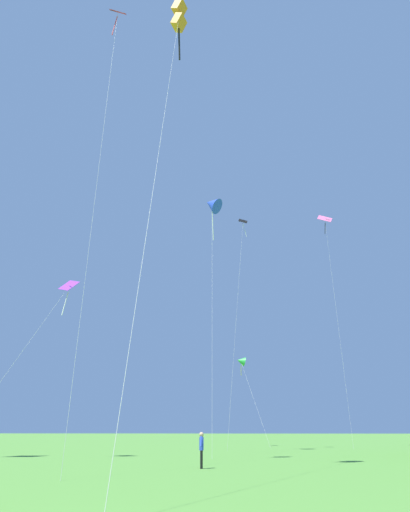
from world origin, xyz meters
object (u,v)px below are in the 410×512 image
Objects in this scene: kite_black_large at (242,238)px; person_in_blue_jacket at (201,446)px; kite_blue_delta at (212,205)px; kite_green_small at (241,361)px; kite_purple_streamer at (65,293)px; kite_pink_low at (326,228)px; kite_orange_box at (179,17)px; kite_red_high at (115,32)px.

person_in_blue_jacket is at bearing -97.95° from kite_black_large.
kite_blue_delta reaches higher than person_in_blue_jacket.
person_in_blue_jacket is at bearing -89.51° from kite_blue_delta.
kite_purple_streamer is at bearing -119.47° from kite_green_small.
kite_pink_low reaches higher than kite_blue_delta.
kite_green_small is at bearing 60.53° from kite_purple_streamer.
kite_black_large is at bearing -87.57° from kite_green_small.
kite_pink_low is 18.61m from kite_green_small.
kite_pink_low reaches higher than kite_purple_streamer.
kite_black_large is 2.42× the size of kite_green_small.
kite_green_small is (2.57, 12.80, -13.13)m from kite_blue_delta.
kite_blue_delta reaches higher than kite_purple_streamer.
kite_orange_box reaches higher than kite_purple_streamer.
kite_purple_streamer is at bearing 120.80° from kite_red_high.
kite_green_small is (8.53, 28.40, -18.48)m from kite_red_high.
kite_black_large is 1.96× the size of kite_purple_streamer.
kite_red_high reaches higher than kite_blue_delta.
kite_red_high is at bearing -59.20° from kite_purple_streamer.
kite_black_large is 27.92m from person_in_blue_jacket.
kite_red_high reaches higher than kite_green_small.
kite_red_high is 18.48m from kite_purple_streamer.
kite_green_small is at bearing 167.02° from kite_pink_low.
kite_pink_low is 37.19m from person_in_blue_jacket.
kite_red_high is at bearing 178.63° from person_in_blue_jacket.
kite_orange_box is at bearing -116.55° from kite_pink_low.
kite_pink_low is 32.99m from kite_purple_streamer.
kite_orange_box is at bearing -118.95° from person_in_blue_jacket.
kite_purple_streamer is (-12.75, -13.39, -9.75)m from kite_black_large.
kite_blue_delta is 26.27m from person_in_blue_jacket.
kite_green_small is (-10.50, 2.42, -15.18)m from kite_pink_low.
kite_red_high is at bearing -114.10° from kite_black_large.
kite_orange_box reaches higher than kite_pink_low.
kite_purple_streamer is (-3.86, 6.48, -16.87)m from kite_red_high.
kite_black_large is (2.93, 4.27, -1.76)m from kite_blue_delta.
kite_pink_low is 32.38m from kite_red_high.
kite_purple_streamer is (-12.39, -21.92, 1.62)m from kite_green_small.
kite_blue_delta is at bearing -124.44° from kite_black_large.
kite_purple_streamer is (-22.89, -19.51, -13.56)m from kite_pink_low.
kite_black_large is at bearing -148.91° from kite_pink_low.
kite_purple_streamer is at bearing -137.12° from kite_blue_delta.
kite_pink_low is 1.14× the size of kite_black_large.
kite_orange_box is 17.29× the size of person_in_blue_jacket.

